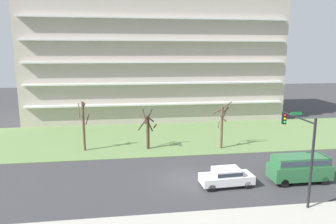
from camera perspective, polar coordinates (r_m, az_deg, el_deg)
ground at (r=28.20m, az=3.25°, el=-12.18°), size 160.00×160.00×0.00m
grass_lawn_strip at (r=41.27m, az=-0.49°, el=-4.59°), size 80.00×16.00×0.08m
apartment_building at (r=54.61m, az=-2.55°, el=9.39°), size 41.51×14.77×19.31m
tree_far_left at (r=36.06m, az=-15.29°, el=-2.30°), size 1.33×1.32×5.70m
tree_left at (r=35.67m, az=-3.69°, el=-3.10°), size 2.17×1.99×4.74m
tree_center at (r=36.28m, az=9.94°, el=-2.12°), size 2.11×1.63×5.57m
sedan_white_near_left at (r=26.83m, az=10.72°, el=-11.58°), size 4.49×2.04×1.57m
van_green_center_left at (r=29.30m, az=23.11°, el=-9.23°), size 5.21×2.03×2.36m
traffic_signal_mast at (r=24.80m, az=23.36°, el=-5.30°), size 0.90×4.53×6.68m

